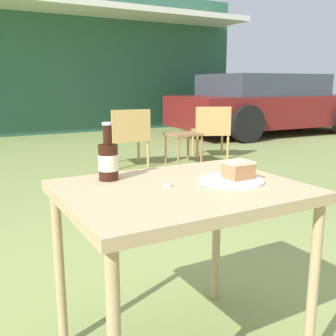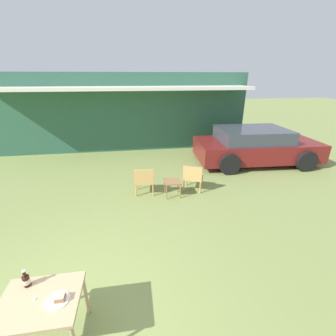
% 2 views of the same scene
% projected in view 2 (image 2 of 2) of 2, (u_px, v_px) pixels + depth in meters
% --- Properties ---
extents(cabin_building, '(10.37, 4.25, 3.18)m').
position_uv_depth(cabin_building, '(126.00, 109.00, 10.59)').
color(cabin_building, '#2D5B47').
rests_on(cabin_building, ground_plane).
extents(parked_car, '(4.43, 2.31, 1.30)m').
position_uv_depth(parked_car, '(255.00, 146.00, 8.26)').
color(parked_car, maroon).
rests_on(parked_car, ground_plane).
extents(wicker_chair_cushioned, '(0.56, 0.50, 0.77)m').
position_uv_depth(wicker_chair_cushioned, '(144.00, 179.00, 6.08)').
color(wicker_chair_cushioned, tan).
rests_on(wicker_chair_cushioned, ground_plane).
extents(wicker_chair_plain, '(0.65, 0.62, 0.77)m').
position_uv_depth(wicker_chair_plain, '(193.00, 176.00, 6.25)').
color(wicker_chair_plain, tan).
rests_on(wicker_chair_plain, ground_plane).
extents(garden_side_table, '(0.42, 0.40, 0.44)m').
position_uv_depth(garden_side_table, '(172.00, 183.00, 5.99)').
color(garden_side_table, '#996B42').
rests_on(garden_side_table, ground_plane).
extents(patio_table, '(0.87, 0.69, 0.73)m').
position_uv_depth(patio_table, '(40.00, 305.00, 2.50)').
color(patio_table, tan).
rests_on(patio_table, ground_plane).
extents(cake_on_plate, '(0.25, 0.25, 0.08)m').
position_uv_depth(cake_on_plate, '(59.00, 299.00, 2.46)').
color(cake_on_plate, white).
rests_on(cake_on_plate, patio_table).
extents(cola_bottle_near, '(0.08, 0.08, 0.23)m').
position_uv_depth(cola_bottle_near, '(26.00, 280.00, 2.62)').
color(cola_bottle_near, black).
rests_on(cola_bottle_near, patio_table).
extents(fork, '(0.17, 0.05, 0.01)m').
position_uv_depth(fork, '(49.00, 302.00, 2.45)').
color(fork, silver).
rests_on(fork, patio_table).
extents(loose_bottle_cap, '(0.03, 0.03, 0.01)m').
position_uv_depth(loose_bottle_cap, '(35.00, 299.00, 2.49)').
color(loose_bottle_cap, silver).
rests_on(loose_bottle_cap, patio_table).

